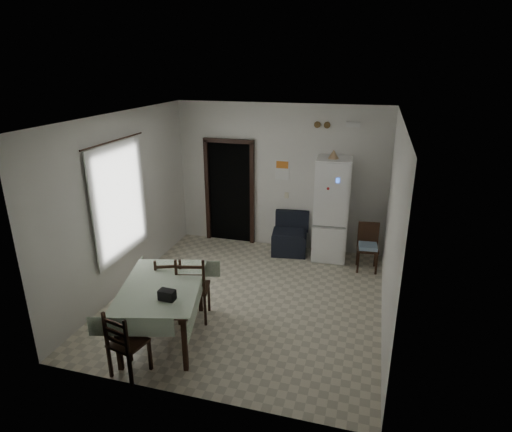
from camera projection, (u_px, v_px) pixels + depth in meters
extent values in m
plane|color=beige|center=(248.00, 298.00, 6.95)|extent=(4.50, 4.50, 0.00)
cube|color=black|center=(233.00, 190.00, 9.09)|extent=(0.90, 0.45, 2.10)
cube|color=black|center=(208.00, 191.00, 8.99)|extent=(0.08, 0.10, 2.18)
cube|color=black|center=(252.00, 195.00, 8.74)|extent=(0.08, 0.10, 2.18)
cube|color=black|center=(229.00, 141.00, 8.50)|extent=(1.06, 0.10, 0.08)
cube|color=silver|center=(114.00, 200.00, 6.78)|extent=(0.10, 1.20, 1.60)
cube|color=silver|center=(120.00, 201.00, 6.76)|extent=(0.02, 1.45, 1.85)
cylinder|color=black|center=(114.00, 141.00, 6.43)|extent=(0.02, 1.60, 0.02)
cube|color=white|center=(282.00, 170.00, 8.41)|extent=(0.28, 0.02, 0.40)
cube|color=orange|center=(282.00, 165.00, 8.37)|extent=(0.24, 0.01, 0.14)
cube|color=beige|center=(287.00, 195.00, 8.56)|extent=(0.08, 0.02, 0.12)
cylinder|color=brown|center=(317.00, 125.00, 7.94)|extent=(0.12, 0.03, 0.12)
cylinder|color=brown|center=(327.00, 125.00, 7.89)|extent=(0.12, 0.03, 0.12)
cube|color=white|center=(353.00, 125.00, 7.74)|extent=(0.25, 0.07, 0.09)
cone|color=tan|center=(334.00, 154.00, 7.69)|extent=(0.21, 0.21, 0.16)
cube|color=black|center=(167.00, 295.00, 5.33)|extent=(0.21, 0.13, 0.13)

